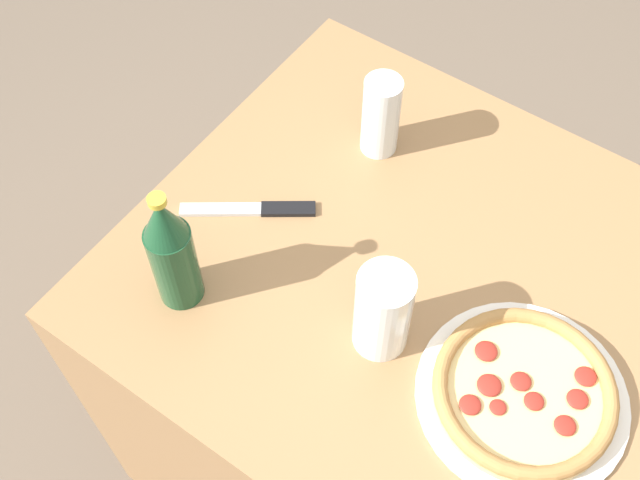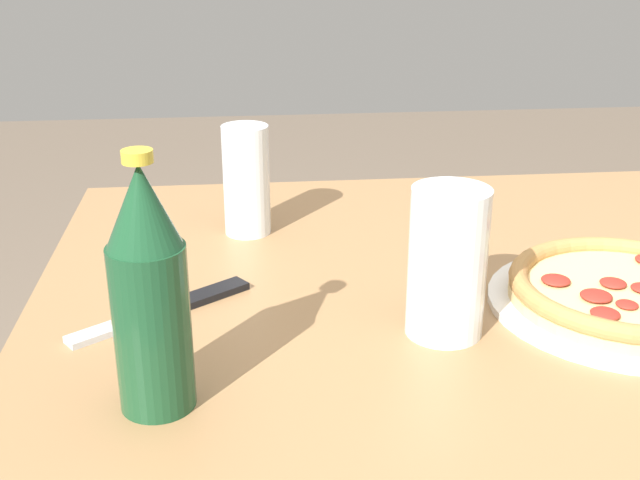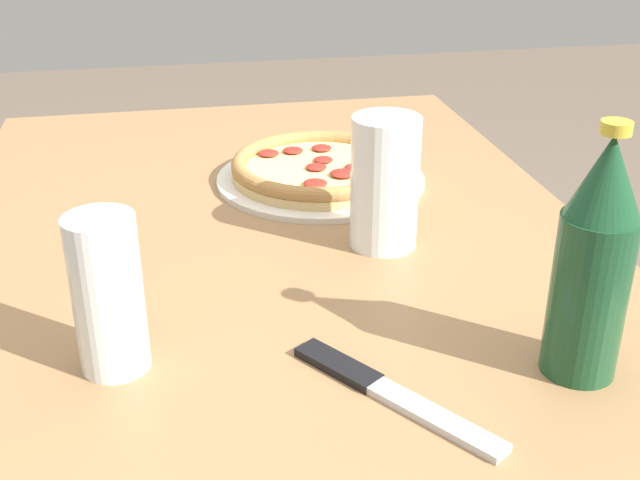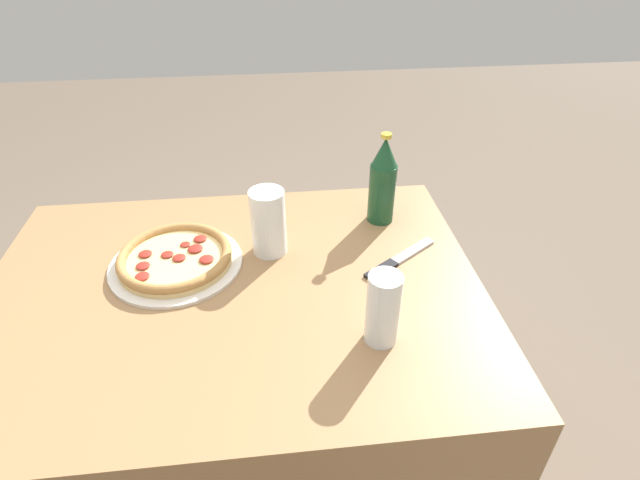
{
  "view_description": "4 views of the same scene",
  "coord_description": "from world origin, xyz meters",
  "px_view_note": "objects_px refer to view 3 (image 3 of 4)",
  "views": [
    {
      "loc": [
        0.15,
        -0.59,
        1.76
      ],
      "look_at": [
        -0.23,
        -0.06,
        0.79
      ],
      "focal_mm": 45.0,
      "sensor_mm": 36.0,
      "label": 1
    },
    {
      "loc": [
        -0.28,
        -0.83,
        1.14
      ],
      "look_at": [
        -0.2,
        -0.06,
        0.83
      ],
      "focal_mm": 45.0,
      "sensor_mm": 36.0,
      "label": 2
    },
    {
      "loc": [
        -0.89,
        0.11,
        1.16
      ],
      "look_at": [
        -0.18,
        -0.03,
        0.81
      ],
      "focal_mm": 45.0,
      "sensor_mm": 36.0,
      "label": 3
    },
    {
      "loc": [
        -0.09,
        0.8,
        1.42
      ],
      "look_at": [
        -0.19,
        -0.06,
        0.81
      ],
      "focal_mm": 28.0,
      "sensor_mm": 36.0,
      "label": 4
    }
  ],
  "objects_px": {
    "glass_lemonade": "(109,303)",
    "beer_bottle": "(594,262)",
    "glass_water": "(384,190)",
    "knife": "(385,391)",
    "pizza_margherita": "(321,170)"
  },
  "relations": [
    {
      "from": "pizza_margherita",
      "to": "beer_bottle",
      "type": "relative_size",
      "value": 1.26
    },
    {
      "from": "glass_lemonade",
      "to": "glass_water",
      "type": "bearing_deg",
      "value": -57.01
    },
    {
      "from": "pizza_margherita",
      "to": "glass_lemonade",
      "type": "bearing_deg",
      "value": 146.5
    },
    {
      "from": "beer_bottle",
      "to": "knife",
      "type": "height_order",
      "value": "beer_bottle"
    },
    {
      "from": "pizza_margherita",
      "to": "beer_bottle",
      "type": "bearing_deg",
      "value": -164.33
    },
    {
      "from": "glass_lemonade",
      "to": "beer_bottle",
      "type": "height_order",
      "value": "beer_bottle"
    },
    {
      "from": "glass_water",
      "to": "knife",
      "type": "height_order",
      "value": "glass_water"
    },
    {
      "from": "glass_water",
      "to": "glass_lemonade",
      "type": "bearing_deg",
      "value": 122.99
    },
    {
      "from": "knife",
      "to": "beer_bottle",
      "type": "bearing_deg",
      "value": -89.18
    },
    {
      "from": "beer_bottle",
      "to": "knife",
      "type": "xyz_separation_m",
      "value": [
        -0.0,
        0.18,
        -0.1
      ]
    },
    {
      "from": "pizza_margherita",
      "to": "beer_bottle",
      "type": "xyz_separation_m",
      "value": [
        -0.48,
        -0.14,
        0.09
      ]
    },
    {
      "from": "glass_water",
      "to": "beer_bottle",
      "type": "xyz_separation_m",
      "value": [
        -0.28,
        -0.1,
        0.04
      ]
    },
    {
      "from": "pizza_margherita",
      "to": "knife",
      "type": "xyz_separation_m",
      "value": [
        -0.48,
        0.04,
        -0.01
      ]
    },
    {
      "from": "pizza_margherita",
      "to": "beer_bottle",
      "type": "height_order",
      "value": "beer_bottle"
    },
    {
      "from": "glass_lemonade",
      "to": "beer_bottle",
      "type": "xyz_separation_m",
      "value": [
        -0.08,
        -0.4,
        0.04
      ]
    }
  ]
}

